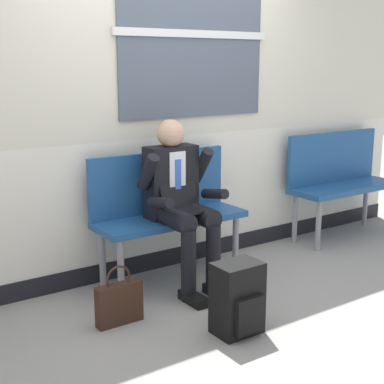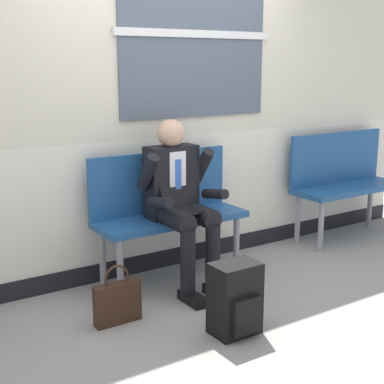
{
  "view_description": "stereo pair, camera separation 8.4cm",
  "coord_description": "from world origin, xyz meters",
  "px_view_note": "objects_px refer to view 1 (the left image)",
  "views": [
    {
      "loc": [
        -2.36,
        -3.32,
        1.69
      ],
      "look_at": [
        -0.06,
        0.03,
        0.75
      ],
      "focal_mm": 52.51,
      "sensor_mm": 36.0,
      "label": 1
    },
    {
      "loc": [
        -2.29,
        -3.36,
        1.69
      ],
      "look_at": [
        -0.06,
        0.03,
        0.75
      ],
      "focal_mm": 52.51,
      "sensor_mm": 36.0,
      "label": 2
    }
  ],
  "objects_px": {
    "backpack": "(238,299)",
    "handbag": "(119,302)",
    "bench_empty": "(339,176)",
    "bench_with_person": "(166,206)",
    "person_seated": "(180,199)"
  },
  "relations": [
    {
      "from": "backpack",
      "to": "handbag",
      "type": "xyz_separation_m",
      "value": [
        -0.56,
        0.54,
        -0.08
      ]
    },
    {
      "from": "bench_empty",
      "to": "handbag",
      "type": "xyz_separation_m",
      "value": [
        -2.71,
        -0.53,
        -0.45
      ]
    },
    {
      "from": "bench_empty",
      "to": "handbag",
      "type": "relative_size",
      "value": 2.94
    },
    {
      "from": "bench_with_person",
      "to": "person_seated",
      "type": "bearing_deg",
      "value": -90.0
    },
    {
      "from": "bench_with_person",
      "to": "backpack",
      "type": "distance_m",
      "value": 1.14
    },
    {
      "from": "bench_with_person",
      "to": "bench_empty",
      "type": "xyz_separation_m",
      "value": [
        2.01,
        0.0,
        0.01
      ]
    },
    {
      "from": "bench_empty",
      "to": "backpack",
      "type": "relative_size",
      "value": 2.55
    },
    {
      "from": "bench_with_person",
      "to": "person_seated",
      "type": "xyz_separation_m",
      "value": [
        0.0,
        -0.21,
        0.1
      ]
    },
    {
      "from": "bench_empty",
      "to": "handbag",
      "type": "bearing_deg",
      "value": -168.97
    },
    {
      "from": "bench_empty",
      "to": "person_seated",
      "type": "distance_m",
      "value": 2.03
    },
    {
      "from": "bench_empty",
      "to": "bench_with_person",
      "type": "bearing_deg",
      "value": -179.96
    },
    {
      "from": "person_seated",
      "to": "handbag",
      "type": "bearing_deg",
      "value": -155.34
    },
    {
      "from": "bench_with_person",
      "to": "person_seated",
      "type": "distance_m",
      "value": 0.23
    },
    {
      "from": "backpack",
      "to": "handbag",
      "type": "distance_m",
      "value": 0.79
    },
    {
      "from": "person_seated",
      "to": "bench_with_person",
      "type": "bearing_deg",
      "value": 90.0
    }
  ]
}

